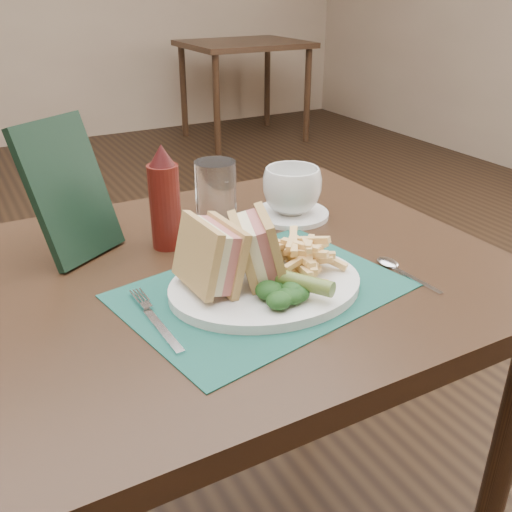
{
  "coord_description": "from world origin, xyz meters",
  "views": [
    {
      "loc": [
        -0.37,
        -1.27,
        1.18
      ],
      "look_at": [
        0.01,
        -0.58,
        0.8
      ],
      "focal_mm": 40.0,
      "sensor_mm": 36.0,
      "label": 1
    }
  ],
  "objects": [
    {
      "name": "floor",
      "position": [
        0.0,
        0.0,
        0.0
      ],
      "size": [
        7.0,
        7.0,
        0.0
      ],
      "primitive_type": "plane",
      "color": "black",
      "rests_on": "ground"
    },
    {
      "name": "wall_back",
      "position": [
        0.0,
        3.5,
        0.0
      ],
      "size": [
        6.0,
        0.0,
        6.0
      ],
      "primitive_type": "plane",
      "rotation": [
        1.57,
        0.0,
        0.0
      ],
      "color": "tan",
      "rests_on": "ground"
    },
    {
      "name": "table_main",
      "position": [
        0.0,
        -0.5,
        0.38
      ],
      "size": [
        0.9,
        0.75,
        0.75
      ],
      "primitive_type": null,
      "color": "black",
      "rests_on": "ground"
    },
    {
      "name": "table_bg_right",
      "position": [
        1.77,
        2.83,
        0.38
      ],
      "size": [
        0.9,
        0.75,
        0.75
      ],
      "primitive_type": null,
      "color": "black",
      "rests_on": "ground"
    },
    {
      "name": "placemat",
      "position": [
        0.0,
        -0.61,
        0.75
      ],
      "size": [
        0.46,
        0.36,
        0.0
      ],
      "primitive_type": "cube",
      "rotation": [
        0.0,
        0.0,
        0.18
      ],
      "color": "#184D42",
      "rests_on": "table_main"
    },
    {
      "name": "plate",
      "position": [
        0.01,
        -0.61,
        0.76
      ],
      "size": [
        0.33,
        0.27,
        0.01
      ],
      "primitive_type": null,
      "rotation": [
        0.0,
        0.0,
        -0.12
      ],
      "color": "white",
      "rests_on": "placemat"
    },
    {
      "name": "sandwich_half_a",
      "position": [
        -0.09,
        -0.59,
        0.82
      ],
      "size": [
        0.09,
        0.11,
        0.11
      ],
      "primitive_type": null,
      "rotation": [
        0.0,
        0.24,
        0.06
      ],
      "color": "#DAB26A",
      "rests_on": "plate"
    },
    {
      "name": "sandwich_half_b",
      "position": [
        -0.02,
        -0.59,
        0.82
      ],
      "size": [
        0.11,
        0.12,
        0.11
      ],
      "primitive_type": null,
      "rotation": [
        0.0,
        -0.24,
        -0.33
      ],
      "color": "tan",
      "rests_on": "plate"
    },
    {
      "name": "kale_garnish",
      "position": [
        0.02,
        -0.67,
        0.78
      ],
      "size": [
        0.11,
        0.08,
        0.03
      ],
      "primitive_type": null,
      "color": "#153814",
      "rests_on": "plate"
    },
    {
      "name": "pickle_spear",
      "position": [
        0.03,
        -0.66,
        0.79
      ],
      "size": [
        0.08,
        0.12,
        0.03
      ],
      "primitive_type": "cylinder",
      "rotation": [
        1.54,
        0.0,
        0.52
      ],
      "color": "#516827",
      "rests_on": "plate"
    },
    {
      "name": "fries_pile",
      "position": [
        0.08,
        -0.6,
        0.8
      ],
      "size": [
        0.18,
        0.2,
        0.06
      ],
      "primitive_type": null,
      "color": "#F0C578",
      "rests_on": "plate"
    },
    {
      "name": "fork",
      "position": [
        -0.17,
        -0.61,
        0.76
      ],
      "size": [
        0.04,
        0.17,
        0.01
      ],
      "primitive_type": null,
      "rotation": [
        0.0,
        0.0,
        0.04
      ],
      "color": "silver",
      "rests_on": "placemat"
    },
    {
      "name": "spoon",
      "position": [
        0.23,
        -0.67,
        0.76
      ],
      "size": [
        0.04,
        0.15,
        0.01
      ],
      "primitive_type": null,
      "rotation": [
        0.0,
        0.0,
        0.06
      ],
      "color": "silver",
      "rests_on": "table_main"
    },
    {
      "name": "saucer",
      "position": [
        0.2,
        -0.37,
        0.76
      ],
      "size": [
        0.17,
        0.17,
        0.01
      ],
      "primitive_type": "cylinder",
      "rotation": [
        0.0,
        0.0,
        0.14
      ],
      "color": "white",
      "rests_on": "table_main"
    },
    {
      "name": "coffee_cup",
      "position": [
        0.2,
        -0.37,
        0.81
      ],
      "size": [
        0.16,
        0.16,
        0.09
      ],
      "primitive_type": "imported",
      "rotation": [
        0.0,
        0.0,
        0.53
      ],
      "color": "white",
      "rests_on": "saucer"
    },
    {
      "name": "drinking_glass",
      "position": [
        0.05,
        -0.35,
        0.81
      ],
      "size": [
        0.09,
        0.09,
        0.13
      ],
      "primitive_type": "cylinder",
      "rotation": [
        0.0,
        0.0,
        0.19
      ],
      "color": "white",
      "rests_on": "table_main"
    },
    {
      "name": "ketchup_bottle",
      "position": [
        -0.06,
        -0.38,
        0.84
      ],
      "size": [
        0.06,
        0.06,
        0.19
      ],
      "primitive_type": null,
      "rotation": [
        0.0,
        0.0,
        -0.16
      ],
      "color": "#50120D",
      "rests_on": "table_main"
    },
    {
      "name": "check_presenter",
      "position": [
        -0.21,
        -0.33,
        0.87
      ],
      "size": [
        0.17,
        0.15,
        0.23
      ],
      "primitive_type": "cube",
      "rotation": [
        -0.31,
        0.0,
        0.56
      ],
      "color": "black",
      "rests_on": "table_main"
    }
  ]
}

